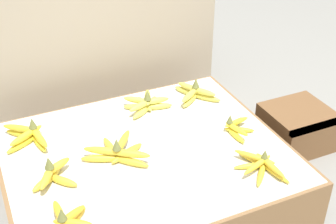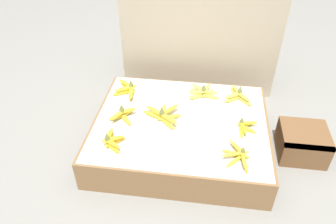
% 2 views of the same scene
% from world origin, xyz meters
% --- Properties ---
extents(ground_plane, '(10.00, 10.00, 0.00)m').
position_xyz_m(ground_plane, '(0.00, 0.00, 0.00)').
color(ground_plane, gray).
extents(display_platform, '(1.11, 0.92, 0.21)m').
position_xyz_m(display_platform, '(0.00, 0.00, 0.11)').
color(display_platform, olive).
rests_on(display_platform, ground_plane).
extents(back_vendor_table, '(1.19, 0.47, 0.81)m').
position_xyz_m(back_vendor_table, '(0.06, 0.87, 0.40)').
color(back_vendor_table, tan).
rests_on(back_vendor_table, ground_plane).
extents(wooden_crate, '(0.29, 0.28, 0.19)m').
position_xyz_m(wooden_crate, '(0.78, 0.02, 0.09)').
color(wooden_crate, brown).
rests_on(wooden_crate, ground_plane).
extents(banana_bunch_front_left, '(0.13, 0.18, 0.10)m').
position_xyz_m(banana_bunch_front_left, '(-0.38, -0.28, 0.25)').
color(banana_bunch_front_left, gold).
rests_on(banana_bunch_front_left, display_platform).
extents(banana_bunch_front_right, '(0.17, 0.24, 0.08)m').
position_xyz_m(banana_bunch_front_right, '(0.35, -0.29, 0.24)').
color(banana_bunch_front_right, gold).
rests_on(banana_bunch_front_right, display_platform).
extents(banana_bunch_middle_left, '(0.17, 0.18, 0.11)m').
position_xyz_m(banana_bunch_middle_left, '(-0.37, -0.03, 0.25)').
color(banana_bunch_middle_left, gold).
rests_on(banana_bunch_middle_left, display_platform).
extents(banana_bunch_middle_midleft, '(0.26, 0.25, 0.11)m').
position_xyz_m(banana_bunch_middle_midleft, '(-0.11, 0.00, 0.25)').
color(banana_bunch_middle_midleft, gold).
rests_on(banana_bunch_middle_midleft, display_platform).
extents(banana_bunch_middle_right, '(0.13, 0.18, 0.08)m').
position_xyz_m(banana_bunch_middle_right, '(0.40, -0.03, 0.24)').
color(banana_bunch_middle_right, yellow).
rests_on(banana_bunch_middle_right, display_platform).
extents(banana_bunch_back_left, '(0.17, 0.24, 0.10)m').
position_xyz_m(banana_bunch_back_left, '(-0.40, 0.25, 0.25)').
color(banana_bunch_back_left, yellow).
rests_on(banana_bunch_back_left, display_platform).
extents(banana_bunch_back_midright, '(0.22, 0.18, 0.10)m').
position_xyz_m(banana_bunch_back_midright, '(0.12, 0.29, 0.24)').
color(banana_bunch_back_midright, '#DBCC4C').
rests_on(banana_bunch_back_midright, display_platform).
extents(banana_bunch_back_right, '(0.21, 0.22, 0.10)m').
position_xyz_m(banana_bunch_back_right, '(0.36, 0.28, 0.25)').
color(banana_bunch_back_right, '#DBCC4C').
rests_on(banana_bunch_back_right, display_platform).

